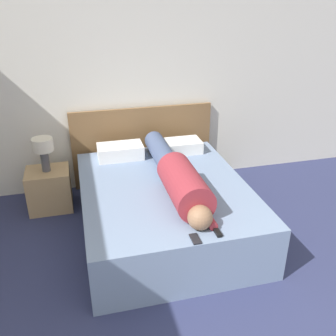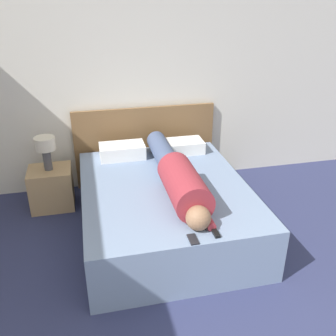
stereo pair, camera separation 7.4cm
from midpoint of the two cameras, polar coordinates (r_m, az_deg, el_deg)
name	(u,v)px [view 1 (the left image)]	position (r m, az deg, el deg)	size (l,w,h in m)	color
wall_back	(139,77)	(4.37, -4.96, 13.71)	(6.11, 0.06, 2.60)	silver
bed	(164,208)	(3.70, -1.13, -6.08)	(1.56, 1.92, 0.50)	#7589A8
headboard	(143,146)	(4.55, -4.31, 3.37)	(1.68, 0.04, 0.96)	brown
nightstand	(50,189)	(4.29, -18.08, -3.10)	(0.45, 0.39, 0.45)	tan
table_lamp	(43,148)	(4.09, -18.99, 2.87)	(0.21, 0.21, 0.37)	#4C4C51
person_lying	(177,176)	(3.44, 0.82, -1.21)	(0.32, 1.77, 0.32)	#936B4C
pillow_near_headboard	(120,151)	(4.16, -7.78, 2.52)	(0.49, 0.28, 0.15)	white
pillow_second	(180,146)	(4.28, 1.38, 3.34)	(0.47, 0.28, 0.14)	white
tv_remote	(217,231)	(2.94, 6.70, -9.49)	(0.04, 0.15, 0.02)	black
cell_phone	(195,239)	(2.85, 3.42, -10.74)	(0.06, 0.13, 0.01)	black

